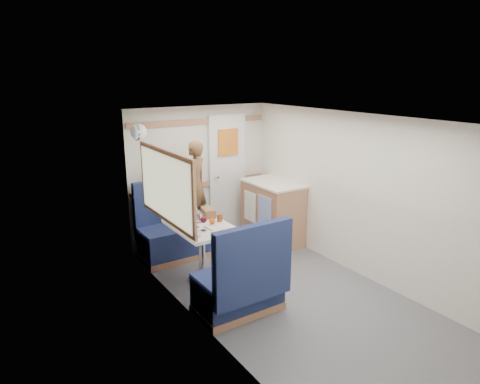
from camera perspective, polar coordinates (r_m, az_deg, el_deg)
floor at (r=4.94m, az=7.59°, el=-14.22°), size 4.50×4.50×0.00m
ceiling at (r=4.32m, az=8.54°, el=9.50°), size 4.50×4.50×0.00m
wall_back at (r=6.33m, az=-5.33°, el=2.33°), size 2.20×0.02×2.00m
wall_left at (r=3.94m, az=-4.27°, el=-5.99°), size 0.02×4.50×2.00m
wall_right at (r=5.29m, az=17.12°, el=-0.98°), size 0.02×4.50×2.00m
oak_trim_low at (r=6.35m, az=-5.22°, el=0.97°), size 2.15×0.02×0.08m
oak_trim_high at (r=6.18m, az=-5.43°, el=9.34°), size 2.15×0.02×0.08m
side_window at (r=4.73m, az=-9.95°, el=0.71°), size 0.04×1.30×0.72m
rear_door at (r=6.53m, az=-1.70°, el=2.53°), size 0.62×0.12×1.86m
dinette_table at (r=5.11m, az=-5.14°, el=-6.04°), size 0.62×0.92×0.72m
bench_far at (r=5.94m, az=-9.01°, el=-5.79°), size 0.90×0.59×1.05m
bench_near at (r=4.55m, az=0.17°, el=-12.56°), size 0.90×0.59×1.05m
ledge at (r=5.98m, az=-10.24°, el=0.17°), size 0.90×0.14×0.04m
dome_light at (r=5.43m, az=-13.38°, el=7.81°), size 0.20×0.20×0.20m
galley_counter at (r=6.33m, az=4.34°, el=-2.68°), size 0.57×0.92×0.92m
person at (r=5.69m, az=-6.09°, el=1.04°), size 0.50×0.42×1.15m
duffel_bag at (r=5.98m, az=-9.63°, el=1.54°), size 0.54×0.37×0.24m
tray at (r=4.92m, az=-2.35°, el=-4.83°), size 0.30×0.38×0.02m
orange_fruit at (r=5.02m, az=-3.76°, el=-3.91°), size 0.07×0.07×0.07m
cheese_block at (r=4.73m, az=-3.23°, el=-5.38°), size 0.09×0.06×0.03m
wine_glass at (r=4.85m, az=-4.88°, el=-3.78°), size 0.08×0.08×0.17m
tumbler_left at (r=4.71m, az=-5.66°, el=-5.29°), size 0.07×0.07×0.11m
tumbler_right at (r=5.14m, az=-5.38°, el=-3.46°), size 0.07×0.07×0.11m
beer_glass at (r=5.11m, az=-2.74°, el=-3.55°), size 0.07×0.07×0.10m
pepper_grinder at (r=5.24m, az=-5.32°, el=-3.21°), size 0.03×0.03×0.09m
bread_loaf at (r=5.34m, az=-4.24°, el=-2.72°), size 0.19×0.27×0.10m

